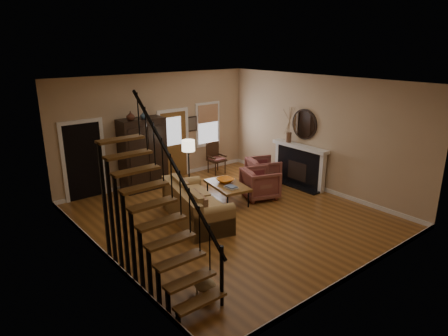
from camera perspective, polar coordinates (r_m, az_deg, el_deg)
room at (r=10.64m, az=-6.79°, el=3.02°), size 7.00×7.33×3.30m
staircase at (r=6.96m, az=-9.71°, el=-4.27°), size 0.94×2.80×3.20m
fireplace at (r=12.19m, az=10.83°, el=0.97°), size 0.33×1.95×2.30m
armoire at (r=11.79m, az=-11.51°, el=1.94°), size 1.30×0.60×2.10m
vase_a at (r=11.30m, az=-13.21°, el=7.26°), size 0.24×0.24×0.25m
vase_b at (r=11.48m, az=-11.40°, el=7.44°), size 0.20×0.20×0.21m
sofa at (r=9.69m, az=-4.01°, el=-5.11°), size 1.52×2.48×0.86m
coffee_table at (r=10.80m, az=0.48°, el=-3.60°), size 1.01×1.46×0.51m
bowl at (r=10.83m, az=0.18°, el=-1.77°), size 0.46×0.46×0.11m
books at (r=10.41m, az=1.02°, el=-2.74°), size 0.25×0.33×0.06m
armchair_left at (r=11.09m, az=5.20°, el=-2.22°), size 1.16×1.14×0.83m
armchair_right at (r=12.18m, az=5.61°, el=-0.46°), size 1.14×1.13×0.81m
floor_lamp at (r=11.20m, az=-5.04°, el=0.03°), size 0.38×0.38×1.59m
side_chair at (r=13.10m, az=-1.06°, el=1.41°), size 0.54×0.54×1.02m
dog at (r=7.14m, az=-2.74°, el=-16.45°), size 0.44×0.53×0.34m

